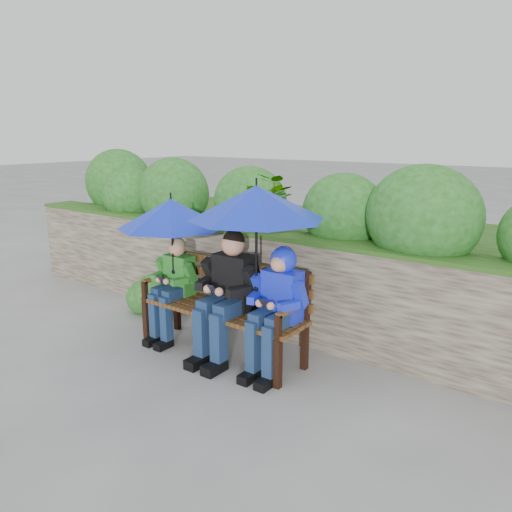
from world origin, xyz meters
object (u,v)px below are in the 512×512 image
Objects in this scene: boy_left at (173,283)px; boy_middle at (227,290)px; boy_right at (277,300)px; umbrella_left at (171,213)px; park_bench at (226,301)px; umbrella_right at (256,203)px.

boy_middle is at bearing -1.31° from boy_left.
boy_right is (1.21, 0.01, 0.07)m from boy_left.
boy_left is 1.00× the size of umbrella_left.
park_bench is 1.03m from umbrella_right.
park_bench is 0.19m from boy_middle.
umbrella_right reaches higher than boy_right.
umbrella_right is at bearing 0.14° from boy_left.
park_bench is 0.62m from boy_right.
park_bench is at bearing 6.27° from boy_left.
park_bench is 1.62× the size of umbrella_left.
boy_middle is 0.51m from boy_right.
umbrella_left is (-0.60, -0.06, 0.76)m from park_bench.
boy_left is 1.32m from umbrella_right.
boy_right is at bearing 0.83° from umbrella_right.
umbrella_left is at bearing -174.56° from park_bench.
boy_left is 0.87× the size of boy_middle.
umbrella_right reaches higher than park_bench.
park_bench is 0.97m from umbrella_left.
umbrella_left reaches higher than boy_middle.
boy_right is at bearing 0.26° from boy_left.
park_bench is 1.44× the size of umbrella_right.
park_bench is 1.62× the size of boy_left.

